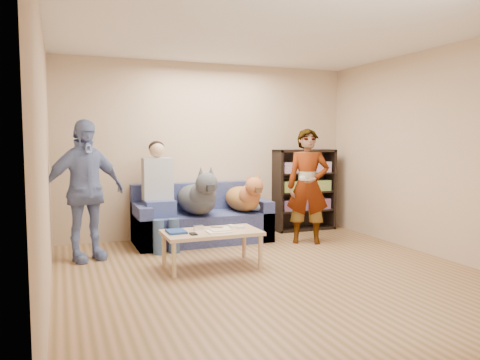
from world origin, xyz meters
name	(u,v)px	position (x,y,z in m)	size (l,w,h in m)	color
ground	(282,280)	(0.00, 0.00, 0.00)	(5.00, 5.00, 0.00)	brown
ceiling	(284,25)	(0.00, 0.00, 2.60)	(5.00, 5.00, 0.00)	white
wall_back	(209,150)	(0.00, 2.50, 1.30)	(4.50, 4.50, 0.00)	tan
wall_left	(44,159)	(-2.25, 0.00, 1.30)	(5.00, 5.00, 0.00)	tan
wall_right	(451,153)	(2.25, 0.00, 1.30)	(5.00, 5.00, 0.00)	tan
blanket	(256,206)	(0.52, 1.90, 0.49)	(0.37, 0.31, 0.13)	#A3A2A7
person_standing_right	(308,186)	(1.12, 1.45, 0.81)	(0.59, 0.39, 1.61)	gray
person_standing_left	(84,190)	(-1.86, 1.58, 0.85)	(1.00, 0.42, 1.70)	#798CC2
held_controller	(302,177)	(0.92, 1.25, 0.96)	(0.04, 0.11, 0.03)	white
notebook_blue	(176,232)	(-0.93, 0.78, 0.43)	(0.20, 0.26, 0.03)	navy
papers	(219,232)	(-0.48, 0.63, 0.43)	(0.26, 0.20, 0.01)	white
magazine	(220,230)	(-0.45, 0.65, 0.44)	(0.22, 0.17, 0.01)	beige
camera_silver	(199,228)	(-0.65, 0.85, 0.45)	(0.11, 0.06, 0.05)	#B8B8BD
controller_a	(232,226)	(-0.25, 0.83, 0.43)	(0.04, 0.13, 0.03)	white
controller_b	(240,227)	(-0.17, 0.75, 0.43)	(0.09, 0.06, 0.03)	white
headphone_cup_a	(229,229)	(-0.33, 0.71, 0.43)	(0.07, 0.07, 0.02)	silver
headphone_cup_b	(226,228)	(-0.33, 0.79, 0.43)	(0.07, 0.07, 0.02)	white
pen_orange	(214,233)	(-0.55, 0.57, 0.42)	(0.01, 0.01, 0.14)	orange
pen_black	(217,227)	(-0.41, 0.91, 0.42)	(0.01, 0.01, 0.14)	black
wallet	(193,234)	(-0.78, 0.61, 0.43)	(0.07, 0.12, 0.01)	black
sofa	(201,222)	(-0.25, 2.10, 0.28)	(1.90, 0.85, 0.82)	#515B93
person_seated	(159,190)	(-0.88, 1.97, 0.77)	(0.40, 0.73, 1.47)	#40548D
dog_gray	(198,197)	(-0.36, 1.87, 0.67)	(0.48, 1.28, 0.69)	#45484E
dog_tan	(244,197)	(0.35, 1.91, 0.64)	(0.41, 1.16, 0.59)	#AD7335
coffee_table	(212,235)	(-0.53, 0.73, 0.37)	(1.10, 0.60, 0.42)	tan
bookshelf	(304,188)	(1.55, 2.33, 0.68)	(1.00, 0.34, 1.30)	black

